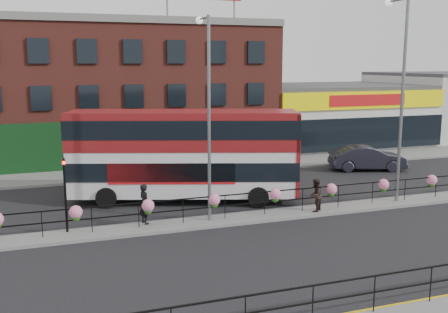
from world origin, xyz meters
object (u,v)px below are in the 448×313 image
object	(u,v)px
pedestrian_a	(145,204)
double_decker_bus	(184,146)
car	(367,158)
lamp_column_west	(207,101)
lamp_column_east	(400,82)
pedestrian_b	(315,195)

from	to	relation	value
pedestrian_a	double_decker_bus	bearing A→B (deg)	-54.63
double_decker_bus	car	xyz separation A→B (m)	(13.89, 3.72, -2.11)
lamp_column_west	lamp_column_east	size ratio (longest dim) A/B	0.89
car	pedestrian_a	world-z (taller)	pedestrian_a
pedestrian_b	lamp_column_west	size ratio (longest dim) A/B	0.18
pedestrian_a	lamp_column_west	world-z (taller)	lamp_column_west
double_decker_bus	lamp_column_west	bearing A→B (deg)	-89.53
pedestrian_a	lamp_column_west	distance (m)	5.38
lamp_column_west	car	bearing A→B (deg)	28.88
pedestrian_b	lamp_column_east	xyz separation A→B (m)	(4.99, 0.61, 5.32)
double_decker_bus	lamp_column_east	xyz separation A→B (m)	(10.29, -3.88, 3.33)
car	lamp_column_east	size ratio (longest dim) A/B	0.52
double_decker_bus	car	world-z (taller)	double_decker_bus
car	pedestrian_b	world-z (taller)	pedestrian_b
lamp_column_west	pedestrian_b	bearing A→B (deg)	-6.19
pedestrian_a	lamp_column_west	size ratio (longest dim) A/B	0.20
car	pedestrian_a	size ratio (longest dim) A/B	2.98
double_decker_bus	pedestrian_b	bearing A→B (deg)	-40.28
double_decker_bus	pedestrian_b	size ratio (longest dim) A/B	7.52
double_decker_bus	pedestrian_a	world-z (taller)	double_decker_bus
double_decker_bus	lamp_column_west	size ratio (longest dim) A/B	1.32
lamp_column_west	lamp_column_east	distance (m)	10.28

